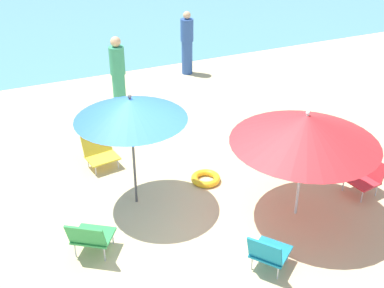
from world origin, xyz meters
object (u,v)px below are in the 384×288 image
Objects in this scene: beach_chair_c at (268,252)px; beach_chair_d at (366,176)px; umbrella_red at (306,129)px; person_b at (118,74)px; beach_chair_b at (90,236)px; person_a at (187,43)px; beach_chair_a at (100,150)px; swim_ring at (206,178)px; umbrella_blue at (130,109)px.

beach_chair_c is 1.26× the size of beach_chair_d.
beach_chair_d is at bearing -15.85° from beach_chair_c.
umbrella_red is 4.99m from person_b.
person_a is (4.00, 5.85, 0.47)m from beach_chair_b.
umbrella_red is 3.75m from beach_chair_a.
person_b is 3.30× the size of swim_ring.
beach_chair_c is at bearing -140.27° from umbrella_red.
umbrella_blue reaches higher than person_b.
umbrella_blue is 1.89m from beach_chair_b.
beach_chair_a is at bearing 139.84° from swim_ring.
beach_chair_c is at bearing 85.39° from person_b.
umbrella_red reaches higher than beach_chair_a.
umbrella_blue is 2.53m from umbrella_red.
beach_chair_d is 6.20m from person_a.
umbrella_red is 2.94× the size of beach_chair_b.
umbrella_red is at bearing -57.12° from swim_ring.
beach_chair_a is 2.41m from beach_chair_b.
beach_chair_b reaches higher than beach_chair_c.
umbrella_red reaches higher than beach_chair_d.
umbrella_red is 3.35m from beach_chair_b.
beach_chair_d is (3.52, -1.27, -1.34)m from umbrella_blue.
person_b reaches higher than person_a.
person_a reaches higher than beach_chair_d.
umbrella_blue is 1.13× the size of person_b.
umbrella_red is 1.34× the size of person_a.
beach_chair_d is at bearing 112.47° from person_b.
umbrella_blue is 3.63m from person_b.
person_b is at bearing -68.26° from beach_chair_d.
swim_ring is at bearing -30.64° from beach_chair_b.
beach_chair_d is at bearing -19.87° from umbrella_blue.
person_a is at bearing 37.90° from beach_chair_c.
umbrella_blue is 2.57× the size of beach_chair_c.
beach_chair_c is 0.45× the size of person_a.
person_a is 0.97× the size of person_b.
beach_chair_a is (-0.23, 1.34, -1.34)m from umbrella_blue.
beach_chair_b is at bearing -155.23° from swim_ring.
beach_chair_c reaches higher than beach_chair_d.
beach_chair_b is at bearing -26.67° from beach_chair_a.
beach_chair_b is (-0.97, -0.96, -1.31)m from umbrella_blue.
umbrella_blue is at bearing -75.68° from person_a.
beach_chair_c is 2.30m from swim_ring.
umbrella_blue is 1.16× the size of person_a.
umbrella_blue is 1.91m from beach_chair_a.
swim_ring is (1.50, -1.27, -0.25)m from beach_chair_a.
person_b is (0.79, 3.45, -0.81)m from umbrella_blue.
beach_chair_d is at bearing -39.30° from person_a.
umbrella_blue is 2.79m from beach_chair_c.
beach_chair_b is at bearing -135.20° from umbrella_blue.
beach_chair_b is 2.48m from swim_ring.
person_b is (-1.37, 4.76, -0.64)m from umbrella_red.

